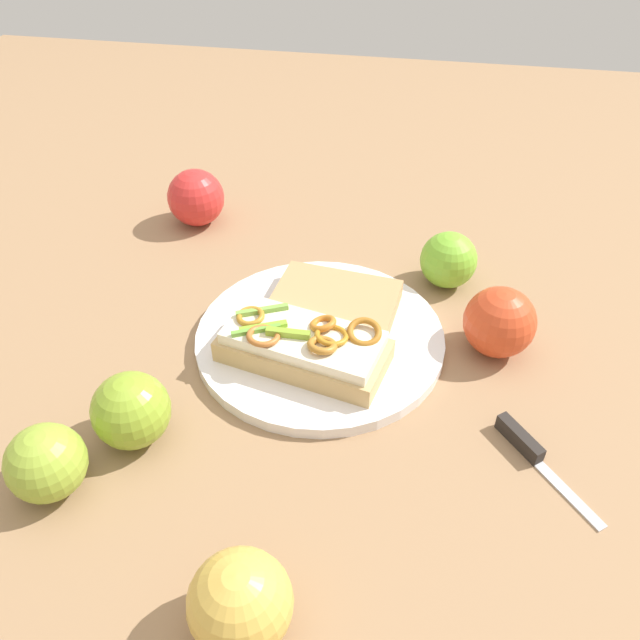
{
  "coord_description": "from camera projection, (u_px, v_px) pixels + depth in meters",
  "views": [
    {
      "loc": [
        -0.1,
        0.54,
        0.5
      ],
      "look_at": [
        0.0,
        0.0,
        0.03
      ],
      "focal_mm": 35.75,
      "sensor_mm": 36.0,
      "label": 1
    }
  ],
  "objects": [
    {
      "name": "sandwich",
      "position": [
        304.0,
        345.0,
        0.68
      ],
      "size": [
        0.19,
        0.12,
        0.05
      ],
      "rotation": [
        0.0,
        0.0,
        6.06
      ],
      "color": "tan",
      "rests_on": "plate"
    },
    {
      "name": "apple_3",
      "position": [
        196.0,
        198.0,
        0.91
      ],
      "size": [
        0.11,
        0.11,
        0.08
      ],
      "primitive_type": "sphere",
      "rotation": [
        0.0,
        0.0,
        3.51
      ],
      "color": "red",
      "rests_on": "ground_plane"
    },
    {
      "name": "bread_slice_side",
      "position": [
        335.0,
        302.0,
        0.75
      ],
      "size": [
        0.15,
        0.12,
        0.02
      ],
      "primitive_type": "cube",
      "rotation": [
        0.0,
        0.0,
        6.17
      ],
      "color": "tan",
      "rests_on": "plate"
    },
    {
      "name": "apple_4",
      "position": [
        500.0,
        322.0,
        0.7
      ],
      "size": [
        0.11,
        0.11,
        0.08
      ],
      "primitive_type": "sphere",
      "rotation": [
        0.0,
        0.0,
        1.15
      ],
      "color": "#D34421",
      "rests_on": "ground_plane"
    },
    {
      "name": "knife",
      "position": [
        530.0,
        450.0,
        0.61
      ],
      "size": [
        0.09,
        0.11,
        0.02
      ],
      "rotation": [
        0.0,
        0.0,
        2.25
      ],
      "color": "silver",
      "rests_on": "ground_plane"
    },
    {
      "name": "apple_2",
      "position": [
        46.0,
        463.0,
        0.56
      ],
      "size": [
        0.09,
        0.09,
        0.07
      ],
      "primitive_type": "sphere",
      "rotation": [
        0.0,
        0.0,
        1.15
      ],
      "color": "#8FAD34",
      "rests_on": "ground_plane"
    },
    {
      "name": "apple_5",
      "position": [
        240.0,
        603.0,
        0.46
      ],
      "size": [
        0.11,
        0.11,
        0.08
      ],
      "primitive_type": "sphere",
      "rotation": [
        0.0,
        0.0,
        5.2
      ],
      "color": "gold",
      "rests_on": "ground_plane"
    },
    {
      "name": "plate",
      "position": [
        320.0,
        338.0,
        0.73
      ],
      "size": [
        0.28,
        0.28,
        0.01
      ],
      "primitive_type": "cylinder",
      "color": "white",
      "rests_on": "ground_plane"
    },
    {
      "name": "apple_1",
      "position": [
        131.0,
        410.0,
        0.61
      ],
      "size": [
        0.11,
        0.11,
        0.08
      ],
      "primitive_type": "sphere",
      "rotation": [
        0.0,
        0.0,
        3.88
      ],
      "color": "#86A82C",
      "rests_on": "ground_plane"
    },
    {
      "name": "ground_plane",
      "position": [
        320.0,
        342.0,
        0.74
      ],
      "size": [
        2.0,
        2.0,
        0.0
      ],
      "primitive_type": "plane",
      "color": "#987350",
      "rests_on": "ground"
    },
    {
      "name": "apple_0",
      "position": [
        448.0,
        260.0,
        0.8
      ],
      "size": [
        0.09,
        0.09,
        0.07
      ],
      "primitive_type": "sphere",
      "rotation": [
        0.0,
        0.0,
        1.89
      ],
      "color": "#77BE30",
      "rests_on": "ground_plane"
    }
  ]
}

